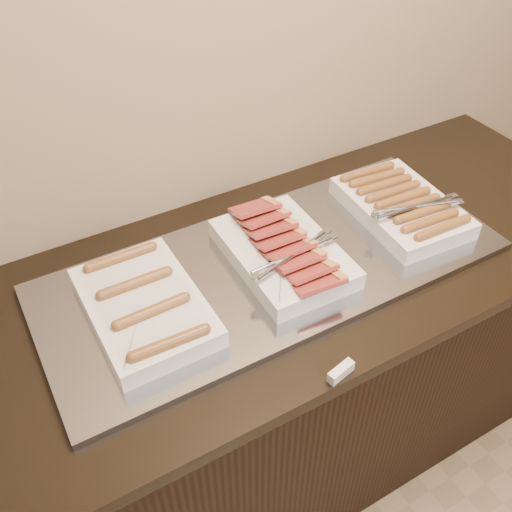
{
  "coord_description": "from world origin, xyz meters",
  "views": [
    {
      "loc": [
        -0.61,
        1.21,
        1.91
      ],
      "look_at": [
        -0.08,
        2.13,
        0.97
      ],
      "focal_mm": 40.0,
      "sensor_mm": 36.0,
      "label": 1
    }
  ],
  "objects": [
    {
      "name": "warming_tray",
      "position": [
        -0.03,
        2.13,
        0.91
      ],
      "size": [
        1.2,
        0.5,
        0.02
      ],
      "primitive_type": "cube",
      "color": "#9597A3",
      "rests_on": "counter"
    },
    {
      "name": "label_holder",
      "position": [
        -0.08,
        1.77,
        0.91
      ],
      "size": [
        0.07,
        0.03,
        0.03
      ],
      "primitive_type": "cube",
      "rotation": [
        0.0,
        0.0,
        0.21
      ],
      "color": "silver",
      "rests_on": "counter"
    },
    {
      "name": "counter",
      "position": [
        0.0,
        2.13,
        0.45
      ],
      "size": [
        2.06,
        0.76,
        0.9
      ],
      "color": "black",
      "rests_on": "ground"
    },
    {
      "name": "dish_left",
      "position": [
        -0.38,
        2.13,
        0.95
      ],
      "size": [
        0.25,
        0.37,
        0.07
      ],
      "rotation": [
        0.0,
        0.0,
        0.01
      ],
      "color": "silver",
      "rests_on": "warming_tray"
    },
    {
      "name": "dish_right",
      "position": [
        0.39,
        2.13,
        0.95
      ],
      "size": [
        0.28,
        0.38,
        0.08
      ],
      "rotation": [
        0.0,
        0.0,
        -0.06
      ],
      "color": "silver",
      "rests_on": "warming_tray"
    },
    {
      "name": "dish_center",
      "position": [
        -0.0,
        2.13,
        0.95
      ],
      "size": [
        0.27,
        0.4,
        0.09
      ],
      "rotation": [
        0.0,
        0.0,
        -0.02
      ],
      "color": "silver",
      "rests_on": "warming_tray"
    }
  ]
}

